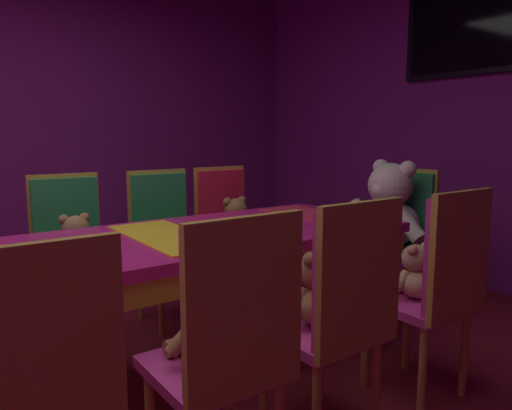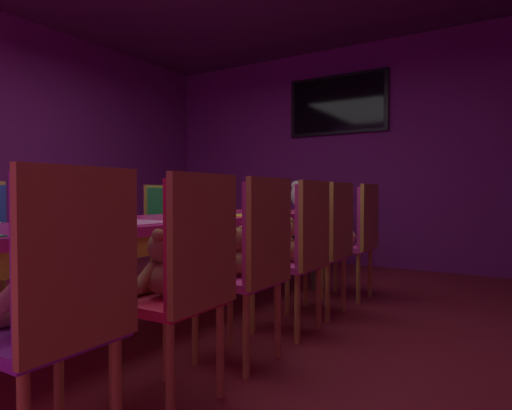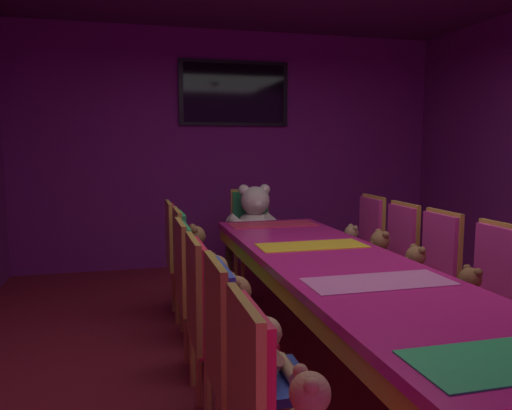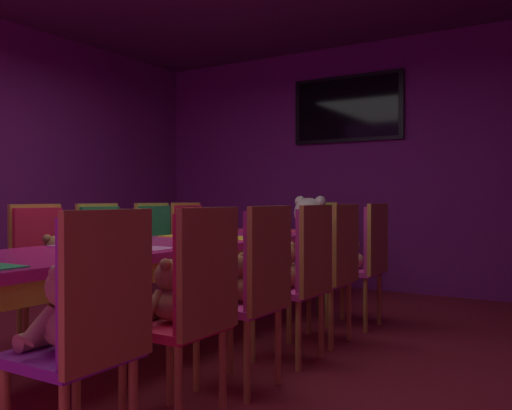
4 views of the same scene
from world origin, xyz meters
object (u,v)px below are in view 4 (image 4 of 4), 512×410
teddy_right_1 (170,294)px  chair_right_0 (94,317)px  chair_left_5 (192,244)px  teddy_right_5 (351,255)px  chair_left_4 (159,248)px  banquet_table (168,254)px  chair_right_5 (368,253)px  chair_left_2 (43,260)px  chair_right_2 (258,279)px  throne_chair (315,241)px  chair_left_3 (104,253)px  teddy_left_3 (118,255)px  teddy_right_2 (235,281)px  teddy_right_4 (317,259)px  chair_right_3 (305,267)px  teddy_right_0 (66,313)px  wall_tv (347,109)px  chair_right_1 (195,295)px  teddy_left_2 (57,262)px  teddy_right_3 (285,268)px  king_teddy_bear (308,230)px  chair_right_4 (336,259)px

teddy_right_1 → chair_right_0: bearing=101.6°
chair_left_5 → teddy_right_5: (1.58, 0.05, -0.03)m
chair_left_4 → chair_right_0: bearing=-53.2°
banquet_table → chair_left_4: chair_left_4 is taller
chair_right_5 → chair_left_5: bearing=1.5°
chair_left_2 → chair_right_2: bearing=0.8°
teddy_right_1 → throne_chair: size_ratio=0.32×
chair_left_4 → chair_left_5: same height
chair_left_3 → teddy_left_3: size_ratio=2.99×
chair_left_2 → teddy_right_2: size_ratio=3.44×
teddy_right_4 → chair_left_5: bearing=-19.4°
chair_left_3 → chair_right_3: size_ratio=1.00×
chair_left_2 → chair_right_5: same height
chair_right_0 → teddy_right_5: size_ratio=3.54×
chair_left_2 → teddy_right_4: (1.56, 1.11, -0.00)m
teddy_right_0 → wall_tv: size_ratio=0.26×
banquet_table → chair_right_1: size_ratio=3.50×
teddy_right_2 → teddy_right_5: teddy_right_2 is taller
banquet_table → teddy_right_0: size_ratio=10.02×
chair_left_2 → chair_left_4: bearing=88.5°
banquet_table → chair_left_4: 1.19m
chair_right_3 → chair_right_0: bearing=89.4°
teddy_left_2 → chair_left_3: chair_left_3 is taller
chair_right_1 → chair_right_3: same height
chair_left_4 → throne_chair: same height
teddy_right_1 → chair_right_5: bearing=-93.8°
chair_left_2 → chair_right_3: (1.71, 0.60, 0.00)m
teddy_right_2 → wall_tv: 3.76m
chair_left_4 → teddy_right_3: 1.63m
chair_right_2 → chair_left_3: bearing=-17.4°
teddy_right_3 → throne_chair: throne_chair is taller
chair_right_1 → chair_right_3: size_ratio=1.00×
throne_chair → king_teddy_bear: king_teddy_bear is taller
chair_right_1 → chair_right_2: bearing=-89.3°
king_teddy_bear → teddy_left_3: bearing=-21.4°
chair_left_5 → chair_right_1: same height
chair_right_3 → king_teddy_bear: (-0.85, 1.80, 0.11)m
king_teddy_bear → chair_left_5: bearing=-48.5°
chair_right_4 → chair_left_2: bearing=33.0°
chair_right_5 → banquet_table: bearing=58.1°
teddy_left_2 → chair_left_2: bearing=180.0°
throne_chair → king_teddy_bear: 0.20m
teddy_left_3 → chair_right_2: size_ratio=0.33×
teddy_right_4 → wall_tv: size_ratio=0.25×
teddy_left_2 → chair_right_1: chair_right_1 is taller
chair_left_2 → chair_right_0: size_ratio=1.00×
chair_left_3 → teddy_right_0: (1.55, -1.63, 0.00)m
chair_right_1 → teddy_right_2: bearing=-74.6°
chair_left_4 → chair_right_4: (1.67, -0.05, 0.00)m
chair_left_2 → chair_left_5: same height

